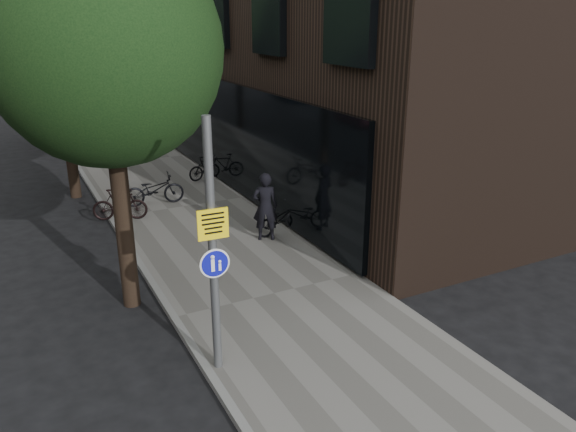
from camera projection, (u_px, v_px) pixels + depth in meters
ground at (347, 385)px, 9.50m from camera, size 120.00×120.00×0.00m
sidewalk at (183, 208)px, 17.95m from camera, size 4.50×60.00×0.12m
curb_edge at (111, 219)px, 16.98m from camera, size 0.15×60.00×0.13m
street_tree_near at (109, 59)px, 10.56m from camera, size 4.40×4.40×7.50m
street_tree_mid at (57, 41)px, 17.66m from camera, size 5.00×5.00×7.80m
street_tree_far at (35, 33)px, 25.19m from camera, size 5.00×5.00×7.80m
signpost at (213, 249)px, 9.07m from camera, size 0.51×0.15×4.38m
pedestrian at (265, 207)px, 15.01m from camera, size 0.81×0.69×1.87m
parked_bike_facade_near at (280, 218)px, 15.65m from camera, size 1.69×0.99×0.84m
parked_bike_facade_far at (207, 168)px, 20.72m from camera, size 1.53×0.69×0.89m
parked_bike_curb_near at (154, 190)px, 17.95m from camera, size 1.94×0.83×0.99m
parked_bike_curb_far at (120, 205)px, 16.60m from camera, size 1.66×0.96×0.96m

